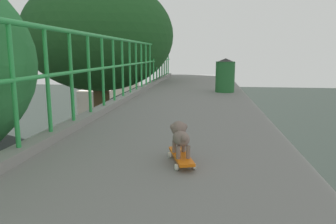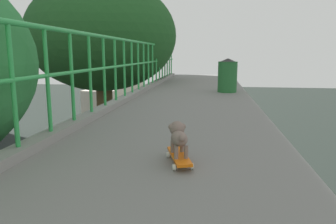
# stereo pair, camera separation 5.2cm
# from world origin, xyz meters

# --- Properties ---
(car_yellow_cab_fifth) EXTENTS (2.01, 4.43, 1.57)m
(car_yellow_cab_fifth) POSITION_xyz_m (-3.91, 9.60, 0.71)
(car_yellow_cab_fifth) COLOR yellow
(car_yellow_cab_fifth) RESTS_ON ground
(car_white_sixth) EXTENTS (1.86, 4.43, 1.53)m
(car_white_sixth) POSITION_xyz_m (-7.17, 13.41, 0.71)
(car_white_sixth) COLOR silver
(car_white_sixth) RESTS_ON ground
(city_bus) EXTENTS (2.69, 11.01, 3.23)m
(city_bus) POSITION_xyz_m (-7.32, 28.75, 1.83)
(city_bus) COLOR beige
(city_bus) RESTS_ON ground
(roadside_tree_far) EXTENTS (5.15, 5.15, 8.58)m
(roadside_tree_far) POSITION_xyz_m (-2.34, 11.03, 6.60)
(roadside_tree_far) COLOR brown
(roadside_tree_far) RESTS_ON ground
(toy_skateboard) EXTENTS (0.28, 0.53, 0.08)m
(toy_skateboard) POSITION_xyz_m (1.24, 2.77, 5.17)
(toy_skateboard) COLOR orange
(toy_skateboard) RESTS_ON overpass_deck
(small_dog) EXTENTS (0.21, 0.35, 0.28)m
(small_dog) POSITION_xyz_m (1.23, 2.79, 5.36)
(small_dog) COLOR gray
(small_dog) RESTS_ON toy_skateboard
(litter_bin) EXTENTS (0.48, 0.48, 0.83)m
(litter_bin) POSITION_xyz_m (1.87, 8.16, 5.54)
(litter_bin) COLOR #24642F
(litter_bin) RESTS_ON overpass_deck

